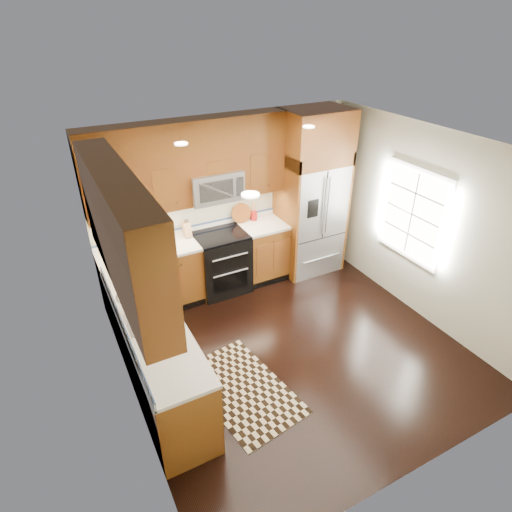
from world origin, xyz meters
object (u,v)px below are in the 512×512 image
utensil_crock (254,214)px  refrigerator (311,194)px  rug (243,389)px  knife_block (187,229)px  range (222,262)px

utensil_crock → refrigerator: bearing=-17.4°
rug → knife_block: (0.19, 2.20, 1.04)m
knife_block → range: bearing=-23.2°
range → rug: bearing=-107.5°
rug → utensil_crock: bearing=51.2°
refrigerator → knife_block: bearing=173.5°
rug → utensil_crock: size_ratio=4.88×
rug → knife_block: size_ratio=5.39×
refrigerator → rug: bearing=-137.9°
refrigerator → rug: 3.22m
knife_block → utensil_crock: (1.12, 0.05, -0.01)m
refrigerator → rug: size_ratio=1.80×
range → refrigerator: bearing=-1.4°
utensil_crock → knife_block: bearing=-177.6°
utensil_crock → range: bearing=-160.8°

